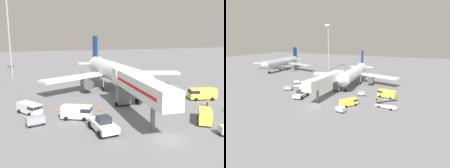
% 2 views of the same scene
% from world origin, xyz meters
% --- Properties ---
extents(ground_plane, '(300.00, 300.00, 0.00)m').
position_xyz_m(ground_plane, '(0.00, 0.00, 0.00)').
color(ground_plane, slate).
extents(airplane_at_gate, '(34.50, 35.43, 12.37)m').
position_xyz_m(airplane_at_gate, '(0.42, 28.69, 4.51)').
color(airplane_at_gate, silver).
rests_on(airplane_at_gate, ground).
extents(jet_bridge, '(3.53, 20.74, 7.06)m').
position_xyz_m(jet_bridge, '(-1.07, 9.47, 5.31)').
color(jet_bridge, silver).
rests_on(jet_bridge, ground).
extents(pushback_tug, '(3.56, 6.21, 2.38)m').
position_xyz_m(pushback_tug, '(-7.91, 4.85, 1.11)').
color(pushback_tug, white).
rests_on(pushback_tug, ground).
extents(service_van_outer_left, '(5.73, 3.07, 2.34)m').
position_xyz_m(service_van_outer_left, '(15.65, 16.47, 1.33)').
color(service_van_outer_left, '#E5DB4C').
rests_on(service_van_outer_left, ground).
extents(service_van_near_left, '(4.51, 5.07, 1.84)m').
position_xyz_m(service_van_near_left, '(-18.09, 16.14, 1.06)').
color(service_van_near_left, silver).
rests_on(service_van_near_left, ground).
extents(service_van_rear_left, '(5.20, 3.73, 2.22)m').
position_xyz_m(service_van_rear_left, '(-10.61, 11.25, 1.27)').
color(service_van_rear_left, white).
rests_on(service_van_rear_left, ground).
extents(service_van_far_left, '(4.29, 5.25, 1.93)m').
position_xyz_m(service_van_far_left, '(8.31, 4.56, 1.12)').
color(service_van_far_left, '#E5DB4C').
rests_on(service_van_far_left, ground).
extents(baggage_cart_mid_left, '(2.98, 2.07, 1.46)m').
position_xyz_m(baggage_cart_mid_left, '(-17.15, 9.97, 0.81)').
color(baggage_cart_mid_left, '#38383D').
rests_on(baggage_cart_mid_left, ground).
extents(baggage_cart_mid_center, '(2.58, 1.99, 1.46)m').
position_xyz_m(baggage_cart_mid_center, '(8.16, 14.81, 0.81)').
color(baggage_cart_mid_center, '#38383D').
rests_on(baggage_cart_mid_center, ground).
extents(ground_crew_worker_foreground, '(0.49, 0.49, 1.84)m').
position_xyz_m(ground_crew_worker_foreground, '(13.83, 11.86, 0.97)').
color(ground_crew_worker_foreground, '#1E2333').
rests_on(ground_crew_worker_foreground, ground).
extents(ground_crew_worker_midground, '(0.45, 0.45, 1.70)m').
position_xyz_m(ground_crew_worker_midground, '(-9.12, 15.72, 0.90)').
color(ground_crew_worker_midground, '#1E2333').
rests_on(ground_crew_worker_midground, ground).
extents(safety_cone_alpha, '(0.46, 0.46, 0.71)m').
position_xyz_m(safety_cone_alpha, '(-13.55, 16.17, 0.35)').
color(safety_cone_alpha, black).
rests_on(safety_cone_alpha, ground).
extents(safety_cone_bravo, '(0.37, 0.37, 0.57)m').
position_xyz_m(safety_cone_bravo, '(3.34, 19.32, 0.28)').
color(safety_cone_bravo, black).
rests_on(safety_cone_bravo, ground).
extents(safety_cone_charlie, '(0.49, 0.49, 0.74)m').
position_xyz_m(safety_cone_charlie, '(-6.15, 14.40, 0.37)').
color(safety_cone_charlie, black).
rests_on(safety_cone_charlie, ground).
extents(apron_light_mast, '(2.40, 2.40, 24.97)m').
position_xyz_m(apron_light_mast, '(-24.24, 53.05, 17.40)').
color(apron_light_mast, '#93969B').
rests_on(apron_light_mast, ground).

